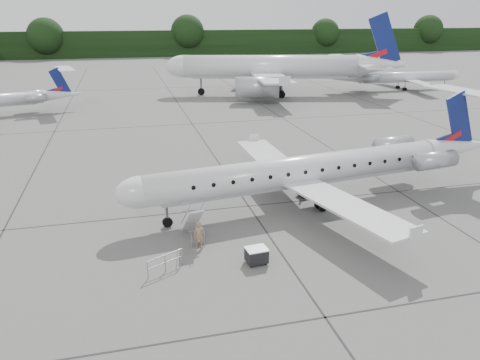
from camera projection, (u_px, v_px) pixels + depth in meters
name	position (u px, v px, depth m)	size (l,w,h in m)	color
ground	(318.00, 221.00, 31.58)	(320.00, 320.00, 0.00)	#5D5D5B
treeline	(158.00, 44.00, 148.94)	(260.00, 4.00, 8.00)	black
main_regional_jet	(301.00, 156.00, 32.92)	(29.02, 20.90, 7.44)	silver
airstair	(192.00, 222.00, 28.70)	(0.85, 2.41, 2.33)	silver
passenger	(199.00, 235.00, 27.62)	(0.63, 0.41, 1.72)	#976D52
safety_railing	(165.00, 263.00, 25.25)	(2.20, 0.08, 1.00)	#92959A
baggage_cart	(256.00, 255.00, 26.09)	(1.14, 0.92, 0.99)	black
bg_narrowbody	(270.00, 55.00, 77.63)	(36.95, 26.61, 13.27)	silver
bg_regional_right	(407.00, 72.00, 84.67)	(24.19, 17.41, 6.35)	silver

